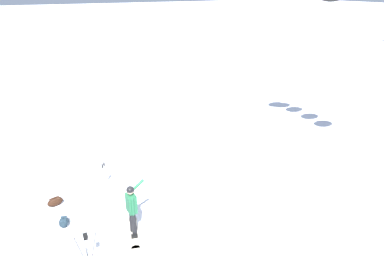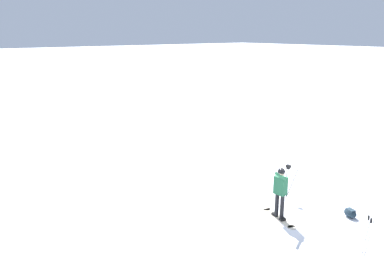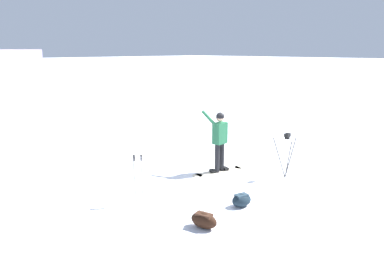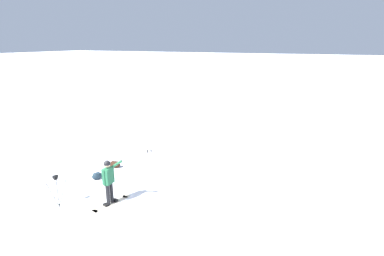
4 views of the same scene
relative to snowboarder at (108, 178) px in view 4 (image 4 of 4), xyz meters
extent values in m
plane|color=white|center=(0.36, 0.08, -1.11)|extent=(300.00, 300.00, 0.00)
cylinder|color=black|center=(0.01, -0.11, -0.67)|extent=(0.14, 0.14, 0.87)
cylinder|color=black|center=(0.01, 0.11, -0.67)|extent=(0.14, 0.14, 0.87)
cube|color=#1E5938|center=(0.01, 0.00, 0.07)|extent=(0.27, 0.41, 0.62)
sphere|color=tan|center=(0.01, 0.00, 0.53)|extent=(0.24, 0.24, 0.24)
sphere|color=black|center=(0.01, 0.00, 0.56)|extent=(0.25, 0.25, 0.25)
cylinder|color=#1E5938|center=(-0.25, -0.19, 0.50)|extent=(0.56, 0.10, 0.43)
cylinder|color=#1E5938|center=(0.02, 0.20, 0.07)|extent=(0.09, 0.09, 0.62)
cube|color=beige|center=(0.00, 0.00, -1.10)|extent=(0.66, 1.52, 0.02)
cylinder|color=beige|center=(-0.19, -0.72, -1.10)|extent=(0.29, 0.29, 0.02)
cylinder|color=beige|center=(0.19, 0.72, -1.10)|extent=(0.29, 0.29, 0.02)
cube|color=black|center=(-0.06, -0.21, -1.05)|extent=(0.23, 0.19, 0.08)
cube|color=black|center=(0.05, 0.21, -1.05)|extent=(0.23, 0.19, 0.08)
ellipsoid|color=#192833|center=(1.96, -1.47, -0.96)|extent=(0.44, 0.55, 0.30)
cube|color=#263A47|center=(1.96, -1.47, -0.85)|extent=(0.27, 0.33, 0.08)
cylinder|color=#262628|center=(1.67, 1.15, -0.55)|extent=(0.10, 0.39, 1.13)
cylinder|color=#262628|center=(1.47, 0.87, -0.55)|extent=(0.35, 0.22, 1.13)
cylinder|color=#262628|center=(1.77, 0.85, -0.55)|extent=(0.31, 0.27, 1.13)
cube|color=black|center=(1.63, 0.97, 0.05)|extent=(0.10, 0.10, 0.06)
cube|color=black|center=(1.63, 0.97, 0.13)|extent=(0.12, 0.16, 0.10)
ellipsoid|color=black|center=(2.06, -2.83, -0.95)|extent=(0.63, 0.42, 0.32)
cube|color=#402618|center=(2.06, -2.83, -0.84)|extent=(0.38, 0.25, 0.08)
cylinder|color=gray|center=(0.08, -3.10, -0.52)|extent=(0.11, 0.14, 1.17)
cylinder|color=black|center=(0.08, -3.10, 0.00)|extent=(0.05, 0.05, 0.14)
cylinder|color=gray|center=(0.19, -2.97, -0.52)|extent=(0.13, 0.12, 1.17)
cylinder|color=black|center=(0.19, -2.97, 0.00)|extent=(0.05, 0.05, 0.14)
camera|label=1|loc=(2.58, 9.05, 6.46)|focal=32.52mm
camera|label=2|loc=(-9.95, -7.85, 5.06)|focal=37.09mm
camera|label=3|loc=(6.70, -7.77, 2.45)|focal=33.93mm
camera|label=4|loc=(-7.10, 7.98, 4.90)|focal=28.00mm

